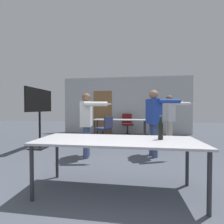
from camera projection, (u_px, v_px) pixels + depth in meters
The scene contains 11 objects.
ground_plane at pixel (105, 224), 1.55m from camera, with size 24.00×24.00×0.00m, color #474C56.
back_wall at pixel (125, 106), 7.17m from camera, with size 6.06×0.12×2.69m.
conference_table_near at pixel (117, 144), 2.12m from camera, with size 2.26×0.78×0.76m.
conference_table_far at pixel (120, 121), 6.08m from camera, with size 2.11×0.65×0.76m.
tv_screen at pixel (40, 109), 4.52m from camera, with size 0.44×1.26×1.79m.
person_center_tall at pixel (87, 119), 3.67m from camera, with size 0.80×0.64×1.57m.
person_near_casual at pixel (154, 116), 3.74m from camera, with size 0.87×0.60×1.66m.
person_far_watching at pixel (170, 115), 4.84m from camera, with size 0.82×0.58×1.62m.
office_chair_far_left at pixel (127, 125), 6.74m from camera, with size 0.52×0.58×0.96m.
office_chair_side_rolled at pixel (105, 130), 5.45m from camera, with size 0.67×0.65×0.92m.
beer_bottle at pixel (161, 128), 2.11m from camera, with size 0.07×0.07×0.34m.
Camera 1 is at (0.27, -1.50, 1.19)m, focal length 24.00 mm.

